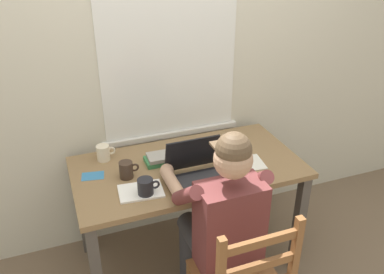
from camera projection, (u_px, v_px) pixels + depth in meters
The scene contains 13 objects.
ground_plane at pixel (188, 256), 2.87m from camera, with size 8.00×8.00×0.00m, color brown.
back_wall at pixel (164, 59), 2.63m from camera, with size 6.00×0.08×2.60m.
desk at pixel (188, 179), 2.57m from camera, with size 1.40×0.73×0.75m.
seated_person at pixel (221, 216), 2.20m from camera, with size 0.50×0.60×1.23m.
laptop at pixel (198, 170), 2.36m from camera, with size 0.33×0.29×0.23m.
computer_mouse at pixel (242, 171), 2.43m from camera, with size 0.06×0.10×0.03m, color black.
coffee_mug_white at pixel (104, 153), 2.55m from camera, with size 0.12×0.08×0.10m.
coffee_mug_dark at pixel (146, 187), 2.22m from camera, with size 0.12×0.09×0.10m.
coffee_mug_spare at pixel (127, 170), 2.38m from camera, with size 0.12×0.08×0.10m.
book_stack_main at pixel (162, 158), 2.54m from camera, with size 0.22×0.13×0.06m.
paper_pile_near_laptop at pixel (247, 163), 2.53m from camera, with size 0.20×0.18×0.01m, color silver.
paper_pile_back_corner at pixel (141, 191), 2.27m from camera, with size 0.24×0.17×0.01m, color white.
landscape_photo_print at pixel (93, 176), 2.41m from camera, with size 0.13×0.09×0.00m, color teal.
Camera 1 is at (-0.73, -2.02, 2.08)m, focal length 38.14 mm.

